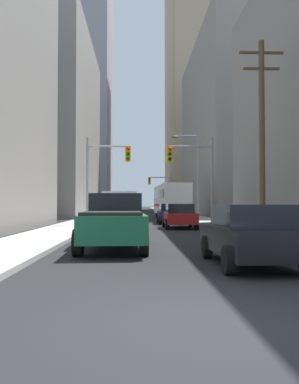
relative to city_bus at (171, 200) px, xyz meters
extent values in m
plane|color=black|center=(-2.60, -36.01, -1.93)|extent=(400.00, 400.00, 0.00)
cube|color=#9E9E99|center=(-7.60, 13.99, -1.85)|extent=(2.80, 160.00, 0.15)
cube|color=#9E9E99|center=(2.39, 13.99, -1.85)|extent=(2.80, 160.00, 0.15)
cube|color=silver|center=(0.00, -0.01, 0.02)|extent=(2.92, 11.58, 2.90)
cube|color=black|center=(-1.26, -0.01, 0.54)|extent=(0.41, 10.57, 0.80)
cube|color=red|center=(-1.26, -0.01, -0.56)|extent=(0.40, 10.57, 0.28)
cylinder|color=black|center=(-1.17, 4.02, -1.43)|extent=(0.32, 1.00, 1.00)
cylinder|color=black|center=(1.18, 4.02, -1.43)|extent=(0.32, 1.00, 1.00)
cylinder|color=black|center=(-1.17, -3.23, -1.43)|extent=(0.32, 1.00, 1.00)
cylinder|color=black|center=(1.18, -3.23, -1.43)|extent=(0.32, 1.00, 1.00)
cube|color=#195938|center=(-4.26, -27.51, -1.13)|extent=(2.15, 5.45, 0.80)
cube|color=black|center=(-4.26, -26.54, -0.38)|extent=(1.85, 1.85, 0.70)
cube|color=black|center=(-4.26, -28.86, -0.68)|extent=(1.83, 2.42, 0.10)
cylinder|color=black|center=(-5.22, -25.79, -1.53)|extent=(0.28, 0.80, 0.80)
cylinder|color=black|center=(-3.30, -25.79, -1.53)|extent=(0.28, 0.80, 0.80)
cylinder|color=black|center=(-5.22, -29.24, -1.53)|extent=(0.28, 0.80, 0.80)
cylinder|color=black|center=(-3.30, -29.24, -1.53)|extent=(0.28, 0.80, 0.80)
cube|color=white|center=(-4.48, -15.23, -0.62)|extent=(2.06, 5.22, 1.90)
cube|color=black|center=(-4.48, -12.63, -0.20)|extent=(1.76, 0.04, 0.60)
cylinder|color=black|center=(-5.44, -13.57, -1.57)|extent=(0.24, 0.72, 0.72)
cylinder|color=black|center=(-3.52, -13.57, -1.57)|extent=(0.24, 0.72, 0.72)
cylinder|color=black|center=(-5.44, -16.90, -1.57)|extent=(0.24, 0.72, 0.72)
cylinder|color=black|center=(-3.52, -16.90, -1.57)|extent=(0.24, 0.72, 0.72)
cube|color=black|center=(-0.66, -31.08, -1.28)|extent=(1.87, 4.23, 0.65)
cube|color=black|center=(-0.66, -31.23, -0.68)|extent=(1.62, 1.93, 0.55)
cylinder|color=black|center=(-1.52, -29.73, -1.61)|extent=(0.22, 0.64, 0.64)
cylinder|color=black|center=(0.20, -29.73, -1.61)|extent=(0.22, 0.64, 0.64)
cylinder|color=black|center=(-1.52, -32.42, -1.61)|extent=(0.22, 0.64, 0.64)
cube|color=maroon|center=(-0.83, -16.06, -1.28)|extent=(1.81, 4.20, 0.65)
cube|color=black|center=(-0.83, -16.21, -0.68)|extent=(1.59, 1.90, 0.55)
cylinder|color=black|center=(-1.70, -14.72, -1.61)|extent=(0.22, 0.64, 0.64)
cylinder|color=black|center=(0.03, -14.72, -1.61)|extent=(0.22, 0.64, 0.64)
cylinder|color=black|center=(-1.70, -17.41, -1.61)|extent=(0.22, 0.64, 0.64)
cylinder|color=black|center=(0.03, -17.41, -1.61)|extent=(0.22, 0.64, 0.64)
cube|color=#141E4C|center=(-0.91, -10.38, -1.28)|extent=(1.83, 4.21, 0.65)
cube|color=black|center=(-0.91, -10.53, -0.68)|extent=(1.60, 1.91, 0.55)
cylinder|color=black|center=(-1.77, -9.04, -1.61)|extent=(0.22, 0.64, 0.64)
cylinder|color=black|center=(-0.04, -9.04, -1.61)|extent=(0.22, 0.64, 0.64)
cylinder|color=black|center=(-1.77, -11.72, -1.61)|extent=(0.22, 0.64, 0.64)
cylinder|color=black|center=(-0.04, -11.72, -1.61)|extent=(0.22, 0.64, 0.64)
cube|color=navy|center=(-4.40, -2.56, -1.28)|extent=(1.86, 4.22, 0.65)
cube|color=black|center=(-4.40, -2.71, -0.68)|extent=(1.61, 1.92, 0.55)
cylinder|color=black|center=(-5.26, -1.22, -1.61)|extent=(0.22, 0.64, 0.64)
cylinder|color=black|center=(-3.54, -1.22, -1.61)|extent=(0.22, 0.64, 0.64)
cylinder|color=black|center=(-5.26, -3.91, -1.61)|extent=(0.22, 0.64, 0.64)
cylinder|color=black|center=(-3.54, -3.91, -1.61)|extent=(0.22, 0.64, 0.64)
cylinder|color=gray|center=(-6.80, -14.05, 1.07)|extent=(0.18, 0.18, 6.00)
cylinder|color=gray|center=(-5.45, -14.05, 3.47)|extent=(2.71, 0.12, 0.12)
cube|color=gold|center=(-4.09, -14.05, 2.95)|extent=(0.38, 0.30, 1.05)
sphere|color=red|center=(-4.09, -14.22, 3.29)|extent=(0.24, 0.24, 0.24)
sphere|color=black|center=(-4.09, -14.22, 2.95)|extent=(0.24, 0.24, 0.24)
sphere|color=black|center=(-4.09, -14.22, 2.61)|extent=(0.24, 0.24, 0.24)
cylinder|color=gray|center=(1.60, -14.05, 1.07)|extent=(0.18, 0.18, 6.00)
cylinder|color=gray|center=(0.16, -14.05, 3.47)|extent=(2.87, 0.12, 0.12)
cube|color=gold|center=(-1.28, -14.05, 2.95)|extent=(0.38, 0.30, 1.05)
sphere|color=red|center=(-1.28, -14.22, 3.29)|extent=(0.24, 0.24, 0.24)
sphere|color=black|center=(-1.28, -14.22, 2.95)|extent=(0.24, 0.24, 0.24)
sphere|color=black|center=(-1.28, -14.22, 2.61)|extent=(0.24, 0.24, 0.24)
cylinder|color=gray|center=(1.60, 18.18, 1.07)|extent=(0.18, 0.18, 6.00)
cylinder|color=gray|center=(0.00, 18.18, 3.47)|extent=(3.18, 0.12, 0.12)
cube|color=gold|center=(-1.59, 18.18, 2.95)|extent=(0.38, 0.30, 1.05)
sphere|color=black|center=(-1.59, 18.01, 3.29)|extent=(0.24, 0.24, 0.24)
sphere|color=black|center=(-1.59, 18.01, 2.95)|extent=(0.24, 0.24, 0.24)
sphere|color=#19D833|center=(-1.59, 18.01, 2.61)|extent=(0.24, 0.24, 0.24)
cylinder|color=brown|center=(2.67, -21.54, 2.88)|extent=(0.28, 0.28, 9.62)
cube|color=brown|center=(2.67, -21.54, 7.09)|extent=(2.20, 0.12, 0.12)
cube|color=brown|center=(2.67, -21.54, 6.29)|extent=(1.80, 0.12, 0.12)
cylinder|color=gray|center=(1.70, -7.17, 1.82)|extent=(0.16, 0.16, 7.50)
cylinder|color=gray|center=(0.72, -7.17, 5.37)|extent=(1.94, 0.10, 0.10)
ellipsoid|color=#4C4C51|center=(-0.25, -7.17, 5.27)|extent=(0.56, 0.32, 0.20)
cube|color=gray|center=(-17.77, 11.17, 9.55)|extent=(16.63, 25.73, 22.95)
cube|color=#93939E|center=(-21.25, 57.13, 33.60)|extent=(22.70, 22.81, 71.06)
cube|color=gray|center=(13.92, 13.78, 9.79)|extent=(18.87, 29.93, 23.45)
cube|color=tan|center=(15.42, 55.13, 30.34)|extent=(22.09, 29.52, 64.54)
camera|label=1|loc=(-3.52, -41.07, -0.38)|focal=37.67mm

